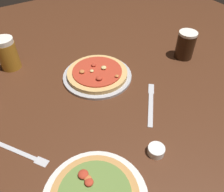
% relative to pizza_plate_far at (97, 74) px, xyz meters
% --- Properties ---
extents(ground_plane, '(2.40, 2.40, 0.03)m').
position_rel_pizza_plate_far_xyz_m(ground_plane, '(-0.02, -0.16, -0.03)').
color(ground_plane, '#4C2816').
extents(pizza_plate_far, '(0.31, 0.31, 0.05)m').
position_rel_pizza_plate_far_xyz_m(pizza_plate_far, '(0.00, 0.00, 0.00)').
color(pizza_plate_far, '#B2B2B7').
rests_on(pizza_plate_far, ground_plane).
extents(beer_mug_dark, '(0.13, 0.11, 0.13)m').
position_rel_pizza_plate_far_xyz_m(beer_mug_dark, '(0.45, -0.09, 0.05)').
color(beer_mug_dark, black).
rests_on(beer_mug_dark, ground_plane).
extents(beer_mug_amber, '(0.14, 0.09, 0.15)m').
position_rel_pizza_plate_far_xyz_m(beer_mug_amber, '(-0.31, 0.29, 0.06)').
color(beer_mug_amber, '#B27A23').
rests_on(beer_mug_amber, ground_plane).
extents(ramekin_sauce, '(0.06, 0.06, 0.03)m').
position_rel_pizza_plate_far_xyz_m(ramekin_sauce, '(-0.04, -0.45, -0.00)').
color(ramekin_sauce, white).
rests_on(ramekin_sauce, ground_plane).
extents(fork_left, '(0.14, 0.19, 0.01)m').
position_rel_pizza_plate_far_xyz_m(fork_left, '(-0.41, -0.21, -0.01)').
color(fork_left, silver).
rests_on(fork_left, ground_plane).
extents(knife_right, '(0.17, 0.20, 0.01)m').
position_rel_pizza_plate_far_xyz_m(knife_right, '(0.09, -0.26, -0.01)').
color(knife_right, silver).
rests_on(knife_right, ground_plane).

